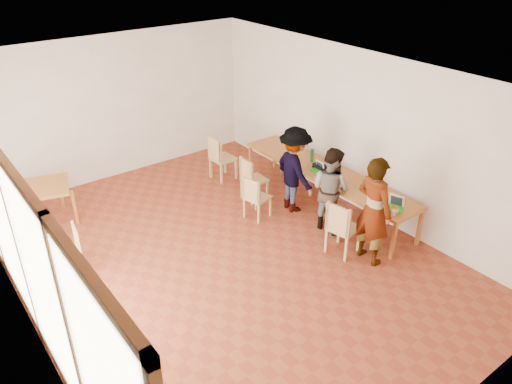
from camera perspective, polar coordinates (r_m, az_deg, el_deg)
ground at (r=8.36m, az=-3.57°, el=-7.44°), size 8.00×8.00×0.00m
wall_back at (r=10.91m, az=-15.81°, el=9.25°), size 6.00×0.10×3.00m
wall_front at (r=5.28m, az=21.76°, el=-14.03°), size 6.00×0.10×3.00m
wall_right at (r=9.41m, az=11.56°, el=6.71°), size 0.10×8.00×3.00m
window_wall at (r=6.67m, az=-25.64°, el=-5.30°), size 0.10×8.00×3.00m
ceiling at (r=7.04m, az=-4.32°, el=12.92°), size 6.00×8.00×0.04m
communal_table at (r=9.54m, az=7.99°, el=2.09°), size 0.80×4.00×0.75m
side_table at (r=9.71m, az=-23.22°, el=0.18°), size 0.90×0.90×0.75m
chair_near at (r=8.21m, az=9.68°, el=-3.59°), size 0.53×0.53×0.52m
chair_mid at (r=9.11m, az=-0.19°, el=-0.21°), size 0.48×0.48×0.46m
chair_far at (r=9.71m, az=-0.65°, el=1.93°), size 0.44×0.44×0.49m
chair_empty at (r=10.55m, az=-4.27°, el=4.36°), size 0.48×0.48×0.52m
chair_spare at (r=8.25m, az=-20.30°, el=-5.74°), size 0.44×0.44×0.44m
person_near at (r=8.03m, az=13.29°, el=-2.10°), size 0.45×0.68×1.83m
person_mid at (r=8.84m, az=8.51°, el=0.34°), size 0.68×0.82×1.56m
person_far at (r=9.33m, az=4.44°, el=2.55°), size 0.79×1.17×1.67m
laptop_near at (r=8.51m, az=15.62°, el=-1.37°), size 0.30×0.32×0.23m
laptop_mid at (r=9.51m, az=7.15°, el=2.72°), size 0.20×0.23×0.19m
laptop_far at (r=10.00m, az=4.20°, el=4.27°), size 0.31×0.32×0.22m
yellow_mug at (r=8.36m, az=15.58°, el=-1.98°), size 0.18×0.18×0.11m
green_bottle at (r=9.83m, az=6.43°, el=4.20°), size 0.07×0.07×0.28m
clear_glass at (r=8.31m, az=15.45°, el=-2.27°), size 0.07×0.07×0.09m
condiment_cup at (r=10.53m, az=4.14°, el=5.38°), size 0.08×0.08×0.06m
pink_phone at (r=9.72m, az=6.84°, el=3.04°), size 0.05×0.10×0.01m
black_pouch at (r=9.60m, az=7.31°, el=2.91°), size 0.16×0.26×0.09m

